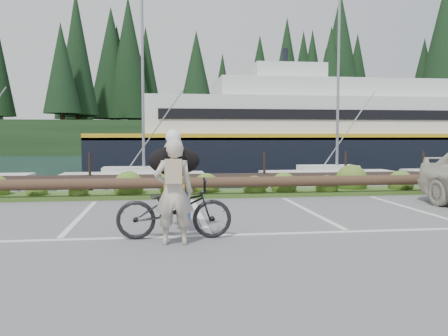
# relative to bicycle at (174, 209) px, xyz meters

# --- Properties ---
(ground) EXTENTS (72.00, 72.00, 0.00)m
(ground) POSITION_rel_bicycle_xyz_m (0.63, 0.53, -0.52)
(ground) COLOR #5B5B5D
(harbor_backdrop) EXTENTS (170.00, 160.00, 30.00)m
(harbor_backdrop) POSITION_rel_bicycle_xyz_m (1.03, 78.94, -0.52)
(harbor_backdrop) COLOR #162936
(harbor_backdrop) RESTS_ON ground
(vegetation_strip) EXTENTS (34.00, 1.60, 0.10)m
(vegetation_strip) POSITION_rel_bicycle_xyz_m (0.63, 5.83, -0.47)
(vegetation_strip) COLOR #3D5B21
(vegetation_strip) RESTS_ON ground
(log_rail) EXTENTS (32.00, 0.30, 0.60)m
(log_rail) POSITION_rel_bicycle_xyz_m (0.63, 5.13, -0.52)
(log_rail) COLOR #443021
(log_rail) RESTS_ON ground
(bicycle) EXTENTS (2.01, 0.77, 1.04)m
(bicycle) POSITION_rel_bicycle_xyz_m (0.00, 0.00, 0.00)
(bicycle) COLOR black
(bicycle) RESTS_ON ground
(cyclist) EXTENTS (0.65, 0.44, 1.74)m
(cyclist) POSITION_rel_bicycle_xyz_m (-0.02, -0.46, 0.35)
(cyclist) COLOR #BEB4A1
(cyclist) RESTS_ON ground
(dog) EXTENTS (0.50, 0.97, 0.55)m
(dog) POSITION_rel_bicycle_xyz_m (0.03, 0.64, 0.80)
(dog) COLOR black
(dog) RESTS_ON bicycle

